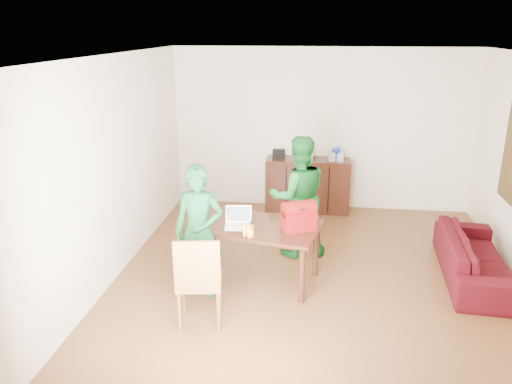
# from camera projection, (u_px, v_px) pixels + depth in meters

# --- Properties ---
(room) EXTENTS (5.20, 5.70, 2.90)m
(room) POSITION_uv_depth(u_px,v_px,m) (322.00, 177.00, 5.91)
(room) COLOR #462A11
(room) RESTS_ON ground
(table) EXTENTS (1.70, 1.17, 0.73)m
(table) POSITION_uv_depth(u_px,v_px,m) (254.00, 232.00, 6.04)
(table) COLOR black
(table) RESTS_ON ground
(chair) EXTENTS (0.53, 0.51, 1.02)m
(chair) POSITION_uv_depth(u_px,v_px,m) (200.00, 297.00, 5.25)
(chair) COLOR brown
(chair) RESTS_ON ground
(person_near) EXTENTS (0.57, 0.37, 1.56)m
(person_near) POSITION_uv_depth(u_px,v_px,m) (199.00, 232.00, 5.68)
(person_near) COLOR #125428
(person_near) RESTS_ON ground
(person_far) EXTENTS (0.95, 0.83, 1.66)m
(person_far) POSITION_uv_depth(u_px,v_px,m) (298.00, 197.00, 6.69)
(person_far) COLOR #155F20
(person_far) RESTS_ON ground
(laptop) EXTENTS (0.33, 0.25, 0.22)m
(laptop) POSITION_uv_depth(u_px,v_px,m) (238.00, 224.00, 5.93)
(laptop) COLOR white
(laptop) RESTS_ON table
(bananas) EXTENTS (0.18, 0.13, 0.06)m
(bananas) POSITION_uv_depth(u_px,v_px,m) (248.00, 235.00, 5.64)
(bananas) COLOR yellow
(bananas) RESTS_ON table
(bottle) EXTENTS (0.08, 0.08, 0.19)m
(bottle) POSITION_uv_depth(u_px,v_px,m) (252.00, 229.00, 5.63)
(bottle) COLOR #583414
(bottle) RESTS_ON table
(red_bag) EXTENTS (0.44, 0.36, 0.28)m
(red_bag) POSITION_uv_depth(u_px,v_px,m) (299.00, 219.00, 5.83)
(red_bag) COLOR #6E0E07
(red_bag) RESTS_ON table
(sofa) EXTENTS (0.86, 1.92, 0.55)m
(sofa) POSITION_uv_depth(u_px,v_px,m) (475.00, 257.00, 6.20)
(sofa) COLOR #3F080E
(sofa) RESTS_ON ground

